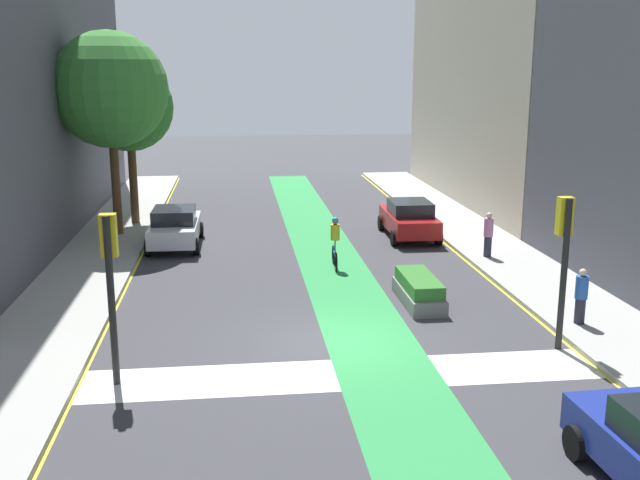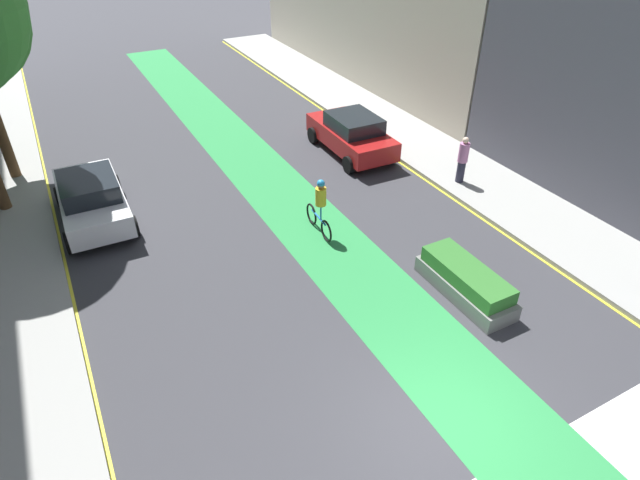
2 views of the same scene
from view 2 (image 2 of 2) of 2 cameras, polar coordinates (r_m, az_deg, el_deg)
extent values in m
plane|color=#38383D|center=(11.32, 13.24, -19.06)|extent=(120.00, 120.00, 0.00)
cube|color=#2D8C47|center=(11.82, 17.22, -16.82)|extent=(2.40, 60.00, 0.01)
cube|color=#A51919|center=(20.79, 3.34, 11.08)|extent=(1.89, 4.24, 0.70)
cube|color=black|center=(20.39, 3.69, 12.48)|extent=(1.64, 2.03, 0.55)
cylinder|color=black|center=(21.73, -0.74, 11.21)|extent=(0.23, 0.64, 0.64)
cylinder|color=black|center=(22.51, 3.47, 12.01)|extent=(0.23, 0.64, 0.64)
cylinder|color=black|center=(19.37, 3.13, 8.10)|extent=(0.23, 0.64, 0.64)
cylinder|color=black|center=(20.25, 7.63, 9.07)|extent=(0.23, 0.64, 0.64)
cube|color=silver|center=(17.81, -23.31, 3.85)|extent=(1.85, 4.22, 0.70)
cube|color=black|center=(17.35, -23.69, 5.32)|extent=(1.63, 2.02, 0.55)
cylinder|color=black|center=(19.29, -26.24, 4.21)|extent=(0.23, 0.64, 0.64)
cylinder|color=black|center=(19.31, -21.06, 5.61)|extent=(0.23, 0.64, 0.64)
cylinder|color=black|center=(16.71, -25.36, -0.24)|extent=(0.23, 0.64, 0.64)
cylinder|color=black|center=(16.74, -19.40, 1.37)|extent=(0.23, 0.64, 0.64)
torus|color=black|center=(16.35, -0.92, 2.81)|extent=(0.09, 0.68, 0.68)
torus|color=black|center=(15.55, 0.68, 0.96)|extent=(0.09, 0.68, 0.68)
cylinder|color=#2672BF|center=(15.85, -0.14, 2.45)|extent=(0.11, 0.95, 0.06)
cylinder|color=#2672BF|center=(15.59, 0.09, 3.03)|extent=(0.05, 0.05, 0.50)
cylinder|color=gold|center=(15.32, 0.09, 4.70)|extent=(0.32, 0.32, 0.55)
sphere|color=#8C6647|center=(15.13, 0.09, 5.96)|extent=(0.22, 0.22, 0.22)
sphere|color=#268CCC|center=(15.11, 0.09, 6.10)|extent=(0.23, 0.23, 0.23)
cylinder|color=#262638|center=(19.05, 14.89, 7.14)|extent=(0.28, 0.28, 0.76)
cylinder|color=#BF72A5|center=(18.74, 15.22, 9.07)|extent=(0.34, 0.34, 0.67)
sphere|color=beige|center=(18.56, 15.43, 10.31)|extent=(0.22, 0.22, 0.22)
cube|color=slate|center=(14.16, 15.29, -4.92)|extent=(1.02, 2.88, 0.45)
cube|color=#33722D|center=(13.91, 15.56, -3.57)|extent=(0.92, 2.59, 0.40)
camera|label=1|loc=(13.50, 129.93, -33.66)|focal=41.14mm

